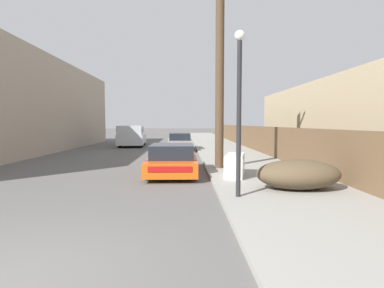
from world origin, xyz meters
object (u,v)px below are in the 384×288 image
Objects in this scene: car_parked_mid at (179,142)px; street_lamp at (239,100)px; utility_pole at (220,69)px; discarded_fridge at (235,165)px; pickup_truck at (132,136)px; parked_sports_car_red at (172,160)px; brush_pile at (298,174)px.

street_lamp reaches higher than car_parked_mid.
car_parked_mid is 10.37m from utility_pole.
car_parked_mid is (-2.18, 11.50, 0.10)m from discarded_fridge.
parked_sports_car_red is at bearing 102.06° from pickup_truck.
pickup_truck is 2.30× the size of brush_pile.
utility_pole is 1.94× the size of street_lamp.
parked_sports_car_red is 1.03× the size of street_lamp.
pickup_truck reaches higher than brush_pile.
parked_sports_car_red is 1.81× the size of brush_pile.
utility_pole reaches higher than car_parked_mid.
utility_pole is at bearing 113.08° from brush_pile.
utility_pole is at bearing 22.36° from parked_sports_car_red.
utility_pole reaches higher than pickup_truck.
street_lamp is at bearing -91.03° from utility_pole.
car_parked_mid is at bearing 114.61° from discarded_fridge.
car_parked_mid is 0.54× the size of utility_pole.
pickup_truck is 0.68× the size of utility_pole.
street_lamp reaches higher than pickup_truck.
pickup_truck is 19.12m from brush_pile.
pickup_truck is (-6.33, 15.27, 0.39)m from discarded_fridge.
utility_pole is at bearing -81.85° from car_parked_mid.
parked_sports_car_red is at bearing -157.74° from utility_pole.
street_lamp is at bearing -156.47° from brush_pile.
pickup_truck is at bearing 107.90° from street_lamp.
parked_sports_car_red is 4.26m from utility_pole.
discarded_fridge is 16.53m from pickup_truck.
parked_sports_car_red is 0.53× the size of utility_pole.
street_lamp is at bearing -85.91° from car_parked_mid.
car_parked_mid reaches higher than parked_sports_car_red.
street_lamp is at bearing -84.11° from discarded_fridge.
parked_sports_car_red reaches higher than brush_pile.
discarded_fridge is 2.63m from brush_pile.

